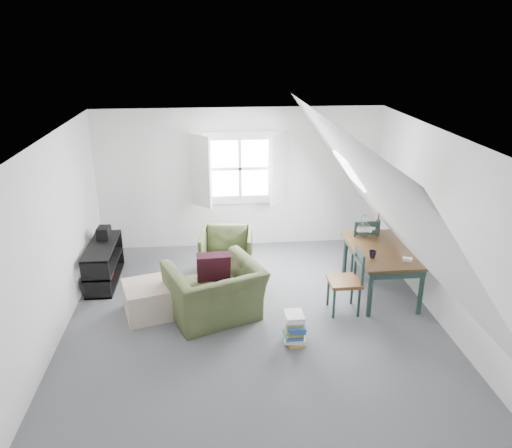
{
  "coord_description": "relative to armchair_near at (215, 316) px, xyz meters",
  "views": [
    {
      "loc": [
        -0.51,
        -5.77,
        3.67
      ],
      "look_at": [
        0.08,
        0.6,
        1.21
      ],
      "focal_mm": 35.0,
      "sensor_mm": 36.0,
      "label": 1
    }
  ],
  "objects": [
    {
      "name": "electronics_box",
      "position": [
        -1.71,
        1.48,
        0.71
      ],
      "size": [
        0.2,
        0.26,
        0.2
      ],
      "primitive_type": "cube",
      "rotation": [
        0.0,
        0.0,
        -0.06
      ],
      "color": "black",
      "rests_on": "media_shelf"
    },
    {
      "name": "dining_chair_far",
      "position": [
        2.37,
        1.11,
        0.51
      ],
      "size": [
        0.46,
        0.46,
        0.97
      ],
      "rotation": [
        0.0,
        0.0,
        2.96
      ],
      "color": "brown",
      "rests_on": "floor"
    },
    {
      "name": "dormer_window",
      "position": [
        0.52,
        2.44,
        1.45
      ],
      "size": [
        1.71,
        0.35,
        1.3
      ],
      "color": "white",
      "rests_on": "wall_back"
    },
    {
      "name": "cup",
      "position": [
        2.22,
        0.16,
        0.73
      ],
      "size": [
        0.14,
        0.14,
        0.1
      ],
      "primitive_type": "imported",
      "rotation": [
        0.0,
        0.0,
        0.3
      ],
      "color": "black",
      "rests_on": "dining_table"
    },
    {
      "name": "ottoman",
      "position": [
        -0.89,
        0.17,
        0.22
      ],
      "size": [
        0.83,
        0.83,
        0.45
      ],
      "primitive_type": "cube",
      "rotation": [
        0.0,
        0.0,
        0.28
      ],
      "color": "tan",
      "rests_on": "floor"
    },
    {
      "name": "media_shelf",
      "position": [
        -1.71,
        1.19,
        0.28
      ],
      "size": [
        0.41,
        1.22,
        0.62
      ],
      "rotation": [
        0.0,
        0.0,
        0.05
      ],
      "color": "black",
      "rests_on": "floor"
    },
    {
      "name": "slope_left",
      "position": [
        -1.03,
        -0.24,
        1.78
      ],
      "size": [
        3.19,
        5.5,
        4.48
      ],
      "primitive_type": "plane",
      "rotation": [
        0.0,
        2.19,
        0.0
      ],
      "color": "white",
      "rests_on": "wall_left"
    },
    {
      "name": "dining_table",
      "position": [
        2.47,
        0.46,
        0.63
      ],
      "size": [
        0.87,
        1.45,
        0.73
      ],
      "rotation": [
        0.0,
        0.0,
        -0.01
      ],
      "color": "#362213",
      "rests_on": "floor"
    },
    {
      "name": "dining_chair_near",
      "position": [
        1.83,
        -0.01,
        0.48
      ],
      "size": [
        0.43,
        0.43,
        0.91
      ],
      "rotation": [
        0.0,
        0.0,
        -1.89
      ],
      "color": "brown",
      "rests_on": "floor"
    },
    {
      "name": "wall_left",
      "position": [
        -1.98,
        -0.24,
        1.25
      ],
      "size": [
        0.0,
        5.5,
        5.5
      ],
      "primitive_type": "plane",
      "rotation": [
        1.57,
        0.0,
        1.57
      ],
      "color": "white",
      "rests_on": "ground"
    },
    {
      "name": "vase_twigs",
      "position": [
        2.57,
        1.01,
        0.85
      ],
      "size": [
        0.07,
        0.08,
        0.56
      ],
      "rotation": [
        0.0,
        0.0,
        0.07
      ],
      "color": "black",
      "rests_on": "dining_table"
    },
    {
      "name": "armchair_near",
      "position": [
        0.0,
        0.0,
        0.0
      ],
      "size": [
        1.48,
        1.4,
        0.77
      ],
      "primitive_type": "imported",
      "rotation": [
        0.0,
        0.0,
        3.52
      ],
      "color": "#3F4B26",
      "rests_on": "floor"
    },
    {
      "name": "magazine_stack",
      "position": [
        0.99,
        -0.7,
        0.2
      ],
      "size": [
        0.3,
        0.35,
        0.4
      ],
      "rotation": [
        0.0,
        0.0,
        0.04
      ],
      "color": "#B29933",
      "rests_on": "floor"
    },
    {
      "name": "demijohn",
      "position": [
        2.32,
        0.91,
        0.87
      ],
      "size": [
        0.24,
        0.24,
        0.34
      ],
      "rotation": [
        0.0,
        0.0,
        -0.24
      ],
      "color": "silver",
      "rests_on": "dining_table"
    },
    {
      "name": "ceiling",
      "position": [
        0.52,
        -0.24,
        2.5
      ],
      "size": [
        5.5,
        5.5,
        0.0
      ],
      "primitive_type": "plane",
      "rotation": [
        3.14,
        0.0,
        0.0
      ],
      "color": "white",
      "rests_on": "wall_back"
    },
    {
      "name": "slope_right",
      "position": [
        2.07,
        -0.24,
        1.78
      ],
      "size": [
        3.19,
        5.5,
        4.48
      ],
      "primitive_type": "plane",
      "rotation": [
        0.0,
        -2.19,
        0.0
      ],
      "color": "white",
      "rests_on": "wall_right"
    },
    {
      "name": "wall_back",
      "position": [
        0.52,
        2.51,
        1.25
      ],
      "size": [
        5.0,
        0.0,
        5.0
      ],
      "primitive_type": "plane",
      "rotation": [
        1.57,
        0.0,
        0.0
      ],
      "color": "white",
      "rests_on": "ground"
    },
    {
      "name": "floor",
      "position": [
        0.52,
        -0.24,
        0.0
      ],
      "size": [
        5.5,
        5.5,
        0.0
      ],
      "primitive_type": "plane",
      "color": "#545459",
      "rests_on": "ground"
    },
    {
      "name": "paper_box",
      "position": [
        2.67,
        0.01,
        0.75
      ],
      "size": [
        0.15,
        0.12,
        0.04
      ],
      "primitive_type": "cube",
      "rotation": [
        0.0,
        0.0,
        -0.34
      ],
      "color": "white",
      "rests_on": "dining_table"
    },
    {
      "name": "wall_right",
      "position": [
        3.02,
        -0.24,
        1.25
      ],
      "size": [
        0.0,
        5.5,
        5.5
      ],
      "primitive_type": "plane",
      "rotation": [
        1.57,
        0.0,
        -1.57
      ],
      "color": "white",
      "rests_on": "ground"
    },
    {
      "name": "skylight",
      "position": [
        2.07,
        1.06,
        1.75
      ],
      "size": [
        0.35,
        0.75,
        0.47
      ],
      "primitive_type": "cube",
      "rotation": [
        0.0,
        0.95,
        0.0
      ],
      "color": "white",
      "rests_on": "slope_right"
    },
    {
      "name": "wall_front",
      "position": [
        0.52,
        -2.99,
        1.25
      ],
      "size": [
        5.0,
        0.0,
        5.0
      ],
      "primitive_type": "plane",
      "rotation": [
        -1.57,
        0.0,
        0.0
      ],
      "color": "white",
      "rests_on": "ground"
    },
    {
      "name": "armchair_far",
      "position": [
        0.21,
        1.29,
        0.0
      ],
      "size": [
        0.89,
        0.91,
        0.75
      ],
      "primitive_type": "imported",
      "rotation": [
        0.0,
        0.0,
        -0.11
      ],
      "color": "#3F4B26",
      "rests_on": "floor"
    },
    {
      "name": "throw_pillow",
      "position": [
        0.0,
        0.15,
        0.68
      ],
      "size": [
        0.47,
        0.29,
        0.47
      ],
      "primitive_type": "cube",
      "rotation": [
        0.31,
        0.0,
        0.06
      ],
      "color": "#3B1020",
      "rests_on": "armchair_near"
    }
  ]
}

